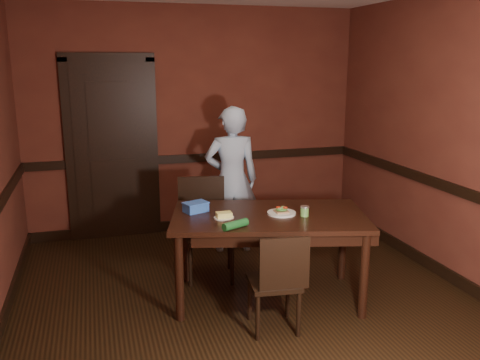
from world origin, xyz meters
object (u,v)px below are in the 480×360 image
sauce_jar (305,211)px  cheese_saucer (224,216)px  chair_far (210,230)px  food_tub (196,207)px  dining_table (268,256)px  sandwich_plate (281,212)px  chair_near (274,280)px  person (232,180)px

sauce_jar → cheese_saucer: sauce_jar is taller
chair_far → food_tub: (-0.20, -0.32, 0.34)m
dining_table → sandwich_plate: size_ratio=6.71×
dining_table → chair_near: size_ratio=2.04×
dining_table → person: person is taller
sauce_jar → food_tub: bearing=156.1°
sandwich_plate → sauce_jar: size_ratio=2.81×
chair_far → sauce_jar: (0.66, -0.70, 0.34)m
person → cheese_saucer: 1.31m
chair_far → sandwich_plate: bearing=-38.7°
chair_near → person: size_ratio=0.51×
dining_table → chair_near: chair_near is taller
dining_table → cheese_saucer: (-0.40, -0.01, 0.41)m
dining_table → person: (0.01, 1.23, 0.41)m
dining_table → sandwich_plate: bearing=1.9°
dining_table → chair_near: 0.53m
sandwich_plate → sauce_jar: (0.17, -0.11, 0.03)m
dining_table → cheese_saucer: size_ratio=9.74×
chair_far → sandwich_plate: (0.50, -0.59, 0.31)m
chair_near → sauce_jar: bearing=-130.8°
sauce_jar → food_tub: 0.94m
chair_far → food_tub: bearing=-110.8°
dining_table → food_tub: size_ratio=6.81×
cheese_saucer → food_tub: size_ratio=0.70×
person → sandwich_plate: size_ratio=6.49×
sandwich_plate → cheese_saucer: size_ratio=1.45×
person → sauce_jar: (0.27, -1.37, 0.02)m
food_tub → chair_near: bearing=-79.4°
sauce_jar → cheese_saucer: (-0.67, 0.13, -0.02)m
chair_far → sauce_jar: bearing=-35.5°
chair_near → sandwich_plate: sandwich_plate is taller
sandwich_plate → chair_far: bearing=130.2°
chair_far → food_tub: size_ratio=3.98×
chair_near → sandwich_plate: bearing=-109.9°
dining_table → chair_far: bearing=139.4°
chair_near → cheese_saucer: bearing=-56.0°
chair_near → food_tub: bearing=-52.8°
chair_near → food_tub: food_tub is taller
sauce_jar → food_tub: size_ratio=0.36×
cheese_saucer → person: bearing=71.8°
cheese_saucer → sandwich_plate: bearing=-1.8°
person → sandwich_plate: bearing=101.5°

